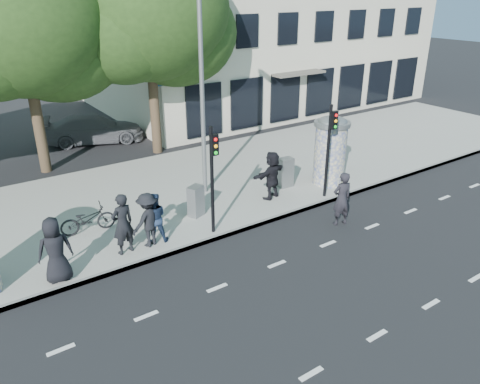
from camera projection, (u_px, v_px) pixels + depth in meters
ground at (310, 288)px, 12.20m from camera, size 120.00×120.00×0.00m
sidewalk at (177, 191)px, 17.81m from camera, size 40.00×8.00×0.15m
curb at (234, 232)px, 14.84m from camera, size 40.00×0.10×0.16m
lane_dash_near at (377, 336)px, 10.54m from camera, size 32.00×0.12×0.01m
lane_dash_far at (277, 264)px, 13.25m from camera, size 32.00×0.12×0.01m
ad_column_right at (330, 149)px, 17.82m from camera, size 1.36×1.36×2.65m
traffic_pole_near at (213, 170)px, 13.84m from camera, size 0.22×0.31×3.40m
traffic_pole_far at (330, 142)px, 16.34m from camera, size 0.22×0.31×3.40m
street_lamp at (202, 65)px, 15.67m from camera, size 0.25×0.93×8.00m
tree_near_left at (20, 20)px, 17.49m from camera, size 6.80×6.80×8.97m
tree_center at (147, 10)px, 19.69m from camera, size 7.00×7.00×9.30m
building at (245, 6)px, 31.07m from camera, size 20.30×15.85×12.00m
ped_a at (55, 250)px, 11.93m from camera, size 0.93×0.65×1.80m
ped_b at (123, 224)px, 13.20m from camera, size 0.74×0.55×1.84m
ped_c at (154, 218)px, 13.85m from camera, size 0.92×0.82×1.56m
ped_d at (148, 220)px, 13.62m from camera, size 1.21×0.91×1.67m
ped_f at (272, 175)px, 16.73m from camera, size 1.74×1.01×1.77m
man_road at (342, 199)px, 15.14m from camera, size 0.74×0.57×1.83m
bicycle at (88, 219)px, 14.51m from camera, size 0.76×1.73×0.88m
cabinet_left at (196, 201)px, 15.53m from camera, size 0.61×0.54×1.06m
cabinet_right at (285, 172)px, 17.82m from camera, size 0.57×0.44×1.14m
car_right at (94, 129)px, 23.35m from camera, size 3.34×5.10×1.37m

